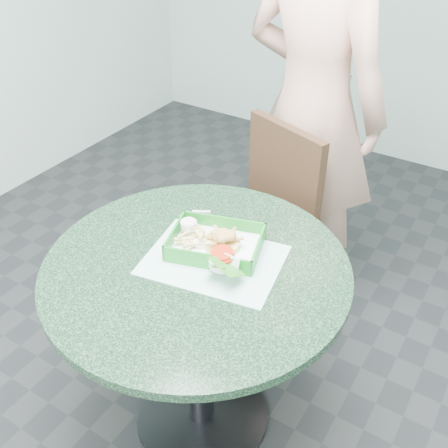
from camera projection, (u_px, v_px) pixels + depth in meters
The scene contains 10 objects.
floor at pixel (202, 416), 2.05m from camera, with size 4.00×5.00×0.02m, color #303335.
cafe_table at pixel (198, 309), 1.71m from camera, with size 0.95×0.95×0.75m.
dining_chair at pixel (271, 222), 2.19m from camera, with size 0.40×0.40×0.93m.
diner_person at pixel (317, 60), 2.08m from camera, with size 0.82×0.54×2.25m, color tan.
placemat at pixel (214, 265), 1.63m from camera, with size 0.41×0.31×0.00m, color #9FD3CC.
food_basket at pixel (216, 250), 1.66m from camera, with size 0.28×0.20×0.06m.
crab_sandwich at pixel (222, 245), 1.63m from camera, with size 0.11×0.11×0.07m.
fries_pile at pixel (197, 238), 1.68m from camera, with size 0.10×0.11×0.04m, color #D3C078, non-canonical shape.
sauce_ramekin at pixel (197, 225), 1.72m from camera, with size 0.05×0.05×0.03m.
garnish_cup at pixel (214, 267), 1.56m from camera, with size 0.12×0.12×0.05m.
Camera 1 is at (0.73, -1.00, 1.80)m, focal length 42.00 mm.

